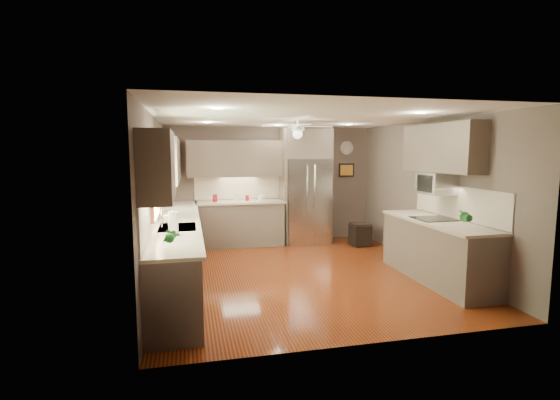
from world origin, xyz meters
name	(u,v)px	position (x,y,z in m)	size (l,w,h in m)	color
floor	(302,273)	(0.00, 0.00, 0.00)	(5.00, 5.00, 0.00)	#52110A
ceiling	(303,118)	(0.00, 0.00, 2.50)	(5.00, 5.00, 0.00)	white
wall_back	(271,185)	(0.00, 2.50, 1.25)	(4.50, 4.50, 0.00)	brown
wall_front	(371,225)	(0.00, -2.50, 1.25)	(4.50, 4.50, 0.00)	brown
wall_left	(155,201)	(-2.25, 0.00, 1.25)	(5.00, 5.00, 0.00)	brown
wall_right	(428,194)	(2.25, 0.00, 1.25)	(5.00, 5.00, 0.00)	brown
canister_a	(215,198)	(-1.24, 2.20, 1.02)	(0.10, 0.10, 0.15)	maroon
canister_c	(237,197)	(-0.79, 2.22, 1.03)	(0.10, 0.10, 0.17)	beige
canister_d	(247,198)	(-0.57, 2.22, 1.00)	(0.08, 0.08, 0.12)	maroon
soap_bottle	(167,218)	(-2.08, -0.23, 1.03)	(0.08, 0.09, 0.19)	white
potted_plant_left	(172,236)	(-1.95, -1.90, 1.10)	(0.17, 0.11, 0.32)	#1A5C21
potted_plant_right	(466,216)	(1.90, -1.44, 1.10)	(0.17, 0.14, 0.32)	#1A5C21
bowl	(262,199)	(-0.25, 2.24, 0.96)	(0.20, 0.20, 0.05)	beige
left_run	(178,248)	(-1.95, 0.15, 0.48)	(0.65, 4.70, 1.45)	brown
back_run	(240,223)	(-0.72, 2.20, 0.48)	(1.85, 0.65, 1.45)	brown
uppers	(249,158)	(-0.74, 0.71, 1.87)	(4.50, 4.70, 0.95)	brown
window	(154,183)	(-2.22, -0.50, 1.55)	(0.05, 1.12, 0.92)	#BFF2B2
sink	(177,229)	(-1.93, -0.50, 0.91)	(0.50, 0.70, 0.32)	silver
refrigerator	(306,188)	(0.70, 2.16, 1.19)	(1.06, 0.75, 2.45)	silver
right_run	(437,249)	(1.93, -0.80, 0.48)	(0.70, 2.20, 1.45)	brown
microwave	(436,183)	(2.03, -0.55, 1.48)	(0.43, 0.55, 0.34)	silver
ceiling_fan	(298,129)	(0.00, 0.30, 2.33)	(1.18, 1.18, 0.32)	white
recessed_lights	(294,120)	(-0.04, 0.40, 2.49)	(2.84, 3.14, 0.01)	white
wall_clock	(347,148)	(1.75, 2.48, 2.05)	(0.30, 0.03, 0.30)	white
framed_print	(346,170)	(1.75, 2.48, 1.55)	(0.36, 0.03, 0.30)	black
stool	(360,234)	(1.74, 1.62, 0.24)	(0.39, 0.39, 0.46)	black
paper_towel	(173,223)	(-1.96, -0.96, 1.08)	(0.12, 0.12, 0.31)	white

